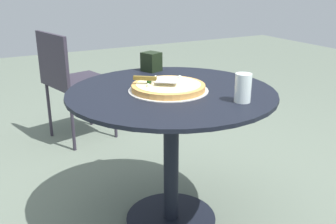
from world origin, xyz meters
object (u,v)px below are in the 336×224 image
Objects in this scene: patio_table at (171,124)px; patio_chair_corner at (70,77)px; drinking_cup at (243,88)px; napkin_dispenser at (151,62)px; pizza_server at (155,79)px; pizza_on_tray at (168,87)px.

patio_table is 1.32m from patio_chair_corner.
napkin_dispenser is (-0.70, -0.10, -0.01)m from drinking_cup.
pizza_server is at bearing -105.95° from patio_table.
pizza_server reaches higher than pizza_on_tray.
patio_chair_corner is (-1.28, -0.08, -0.26)m from pizza_server.
drinking_cup reaches higher than patio_table.
patio_table is 9.35× the size of napkin_dispenser.
drinking_cup is 1.66m from patio_chair_corner.
patio_chair_corner is (-1.30, -0.14, -0.22)m from pizza_on_tray.
drinking_cup is at bearing 33.43° from pizza_on_tray.
pizza_on_tray is 3.57× the size of napkin_dispenser.
patio_table is 0.47m from napkin_dispenser.
pizza_server is 0.23× the size of patio_chair_corner.
pizza_server is at bearing -44.10° from napkin_dispenser.
napkin_dispenser is (-0.38, 0.16, -0.00)m from pizza_server.
drinking_cup reaches higher than pizza_on_tray.
drinking_cup is 0.70m from napkin_dispenser.
pizza_server is (-0.02, -0.06, 0.04)m from pizza_on_tray.
pizza_server is 1.85× the size of napkin_dispenser.
patio_table is at bearing 6.69° from patio_chair_corner.
pizza_on_tray is 0.37m from drinking_cup.
patio_chair_corner reaches higher than napkin_dispenser.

